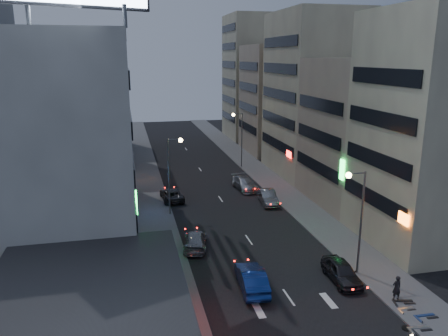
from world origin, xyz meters
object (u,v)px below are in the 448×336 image
object	(u,v)px
road_car_blue	(252,278)
person	(397,288)
scooter_black_b	(413,292)
scooter_silver_a	(428,316)
parked_car_right_mid	(268,197)
scooter_blue	(434,305)
parked_car_right_far	(244,183)
scooter_silver_b	(413,299)
parked_car_right_near	(342,272)
parked_car_left	(172,195)
road_car_silver	(195,240)

from	to	relation	value
road_car_blue	person	world-z (taller)	person
road_car_blue	scooter_black_b	xyz separation A→B (m)	(10.16, -4.03, -0.06)
scooter_silver_a	road_car_blue	bearing A→B (deg)	58.36
scooter_black_b	parked_car_right_mid	bearing A→B (deg)	20.08
scooter_blue	scooter_black_b	distance (m)	1.74
road_car_blue	parked_car_right_far	bearing A→B (deg)	-99.69
parked_car_right_far	scooter_blue	xyz separation A→B (m)	(4.56, -29.09, -0.01)
person	scooter_blue	bearing A→B (deg)	124.19
road_car_blue	scooter_blue	xyz separation A→B (m)	(10.47, -5.74, -0.06)
scooter_silver_b	parked_car_right_near	bearing A→B (deg)	33.13
scooter_silver_b	parked_car_left	bearing A→B (deg)	26.32
scooter_blue	parked_car_right_far	bearing A→B (deg)	10.82
road_car_silver	scooter_blue	world-z (taller)	scooter_blue
parked_car_right_far	scooter_silver_a	world-z (taller)	parked_car_right_far
scooter_silver_a	scooter_blue	distance (m)	1.61
road_car_blue	road_car_silver	world-z (taller)	road_car_blue
parked_car_right_near	parked_car_right_far	xyz separation A→B (m)	(-0.88, 23.74, 0.00)
parked_car_right_far	scooter_silver_b	xyz separation A→B (m)	(3.76, -28.06, -0.13)
scooter_blue	scooter_black_b	world-z (taller)	scooter_black_b
parked_car_left	person	xyz separation A→B (m)	(12.50, -24.84, 0.31)
parked_car_right_near	parked_car_left	xyz separation A→B (m)	(-10.20, 21.50, -0.08)
person	scooter_silver_b	world-z (taller)	person
parked_car_right_far	scooter_blue	size ratio (longest dim) A/B	2.56
parked_car_left	scooter_black_b	world-z (taller)	scooter_black_b
scooter_silver_a	scooter_blue	bearing A→B (deg)	-44.35
parked_car_right_mid	scooter_silver_a	world-z (taller)	parked_car_right_mid
person	scooter_silver_a	distance (m)	3.08
person	road_car_blue	bearing A→B (deg)	-22.65
scooter_silver_a	scooter_black_b	bearing A→B (deg)	-13.46
road_car_blue	person	distance (m)	9.83
parked_car_right_far	road_car_blue	distance (m)	24.08
parked_car_right_near	parked_car_right_mid	world-z (taller)	parked_car_right_mid
road_car_silver	scooter_blue	bearing A→B (deg)	145.88
parked_car_right_near	road_car_silver	xyz separation A→B (m)	(-9.61, 8.10, -0.08)
road_car_blue	scooter_blue	world-z (taller)	road_car_blue
scooter_blue	scooter_silver_a	bearing A→B (deg)	132.90
road_car_silver	scooter_silver_b	size ratio (longest dim) A/B	2.79
parked_car_right_near	road_car_blue	xyz separation A→B (m)	(-6.79, 0.39, 0.05)
parked_car_right_near	parked_car_right_mid	xyz separation A→B (m)	(0.24, 18.00, 0.01)
road_car_blue	scooter_silver_b	bearing A→B (deg)	158.54
parked_car_right_near	scooter_blue	size ratio (longest dim) A/B	2.17
parked_car_right_far	person	xyz separation A→B (m)	(3.19, -27.08, 0.23)
parked_car_left	parked_car_right_far	world-z (taller)	parked_car_right_far
scooter_black_b	scooter_silver_b	distance (m)	0.85
scooter_silver_b	person	bearing A→B (deg)	29.99
road_car_silver	scooter_black_b	xyz separation A→B (m)	(12.98, -11.74, 0.06)
parked_car_right_near	road_car_silver	bearing A→B (deg)	142.58
scooter_blue	scooter_black_b	xyz separation A→B (m)	(-0.31, 1.71, 0.00)
parked_car_left	scooter_black_b	bearing A→B (deg)	114.44
scooter_black_b	scooter_silver_b	xyz separation A→B (m)	(-0.49, -0.68, -0.11)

